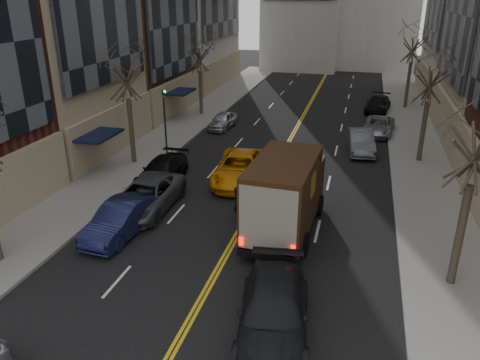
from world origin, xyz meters
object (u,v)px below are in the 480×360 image
(observer_sedan, at_px, (273,312))
(ups_truck, at_px, (286,195))
(pedestrian, at_px, (238,202))
(taxi, at_px, (240,168))

(observer_sedan, bearing_deg, ups_truck, 89.01)
(ups_truck, height_order, observer_sedan, ups_truck)
(observer_sedan, bearing_deg, pedestrian, 105.24)
(observer_sedan, height_order, taxi, taxi)
(taxi, distance_m, pedestrian, 4.70)
(taxi, xyz_separation_m, pedestrian, (1.12, -4.57, 0.02))
(observer_sedan, relative_size, taxi, 1.00)
(ups_truck, xyz_separation_m, taxi, (-3.55, 5.37, -1.05))
(ups_truck, height_order, taxi, ups_truck)
(ups_truck, xyz_separation_m, observer_sedan, (0.82, -6.86, -1.05))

